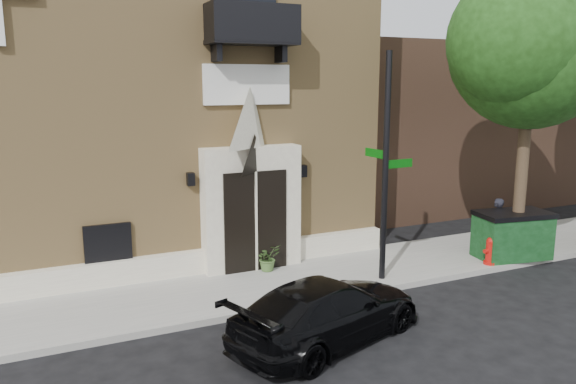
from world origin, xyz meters
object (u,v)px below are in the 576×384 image
object	(u,v)px
street_sign	(386,168)
fire_hydrant	(491,251)
black_sedan	(328,311)
dumpster	(512,234)
pedestrian_near	(496,225)

from	to	relation	value
street_sign	fire_hydrant	world-z (taller)	street_sign
black_sedan	fire_hydrant	size ratio (longest dim) A/B	5.75
dumpster	pedestrian_near	distance (m)	0.70
pedestrian_near	fire_hydrant	bearing A→B (deg)	27.17
dumpster	fire_hydrant	bearing A→B (deg)	-158.27
street_sign	fire_hydrant	xyz separation A→B (m)	(3.24, -0.32, -2.42)
black_sedan	pedestrian_near	size ratio (longest dim) A/B	2.78
street_sign	fire_hydrant	size ratio (longest dim) A/B	7.38
dumpster	pedestrian_near	xyz separation A→B (m)	(0.07, 0.69, 0.11)
black_sedan	fire_hydrant	distance (m)	6.32
black_sedan	pedestrian_near	bearing A→B (deg)	-87.09
black_sedan	street_sign	size ratio (longest dim) A/B	0.78
black_sedan	fire_hydrant	bearing A→B (deg)	-91.16
street_sign	dumpster	size ratio (longest dim) A/B	2.57
fire_hydrant	dumpster	xyz separation A→B (m)	(0.98, 0.21, 0.29)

